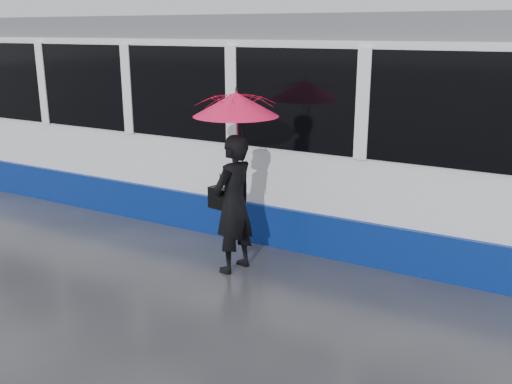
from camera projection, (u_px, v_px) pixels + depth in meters
The scene contains 6 objects.
ground at pixel (270, 287), 7.21m from camera, with size 90.00×90.00×0.00m, color #29292E.
rails at pixel (343, 229), 9.30m from camera, with size 34.00×1.51×0.02m.
tram at pixel (198, 116), 10.20m from camera, with size 26.00×2.56×3.35m.
woman at pixel (234, 204), 7.49m from camera, with size 0.68×0.44×1.85m, color black.
umbrella at pixel (236, 121), 7.16m from camera, with size 1.25×1.25×1.25m.
handbag at pixel (220, 198), 7.60m from camera, with size 0.35×0.19×0.47m.
Camera 1 is at (3.13, -5.82, 3.14)m, focal length 40.00 mm.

